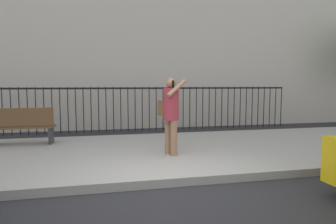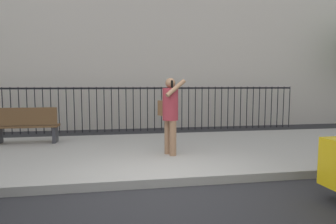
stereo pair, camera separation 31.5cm
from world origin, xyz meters
name	(u,v)px [view 1 (the left image)]	position (x,y,z in m)	size (l,w,h in m)	color
ground_plane	(166,188)	(0.00, 0.00, 0.00)	(60.00, 60.00, 0.00)	#28282B
sidewalk	(147,153)	(0.00, 2.20, 0.07)	(28.00, 4.40, 0.15)	#9E9B93
building_facade	(125,13)	(0.00, 8.50, 4.77)	(28.00, 4.00, 9.54)	beige
iron_fence	(132,103)	(0.00, 5.90, 1.02)	(12.03, 0.04, 1.60)	black
pedestrian_on_phone	(170,110)	(0.44, 1.64, 1.12)	(0.56, 0.72, 1.68)	#936B4C
street_bench	(21,126)	(-3.03, 3.41, 0.65)	(1.60, 0.45, 0.95)	brown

